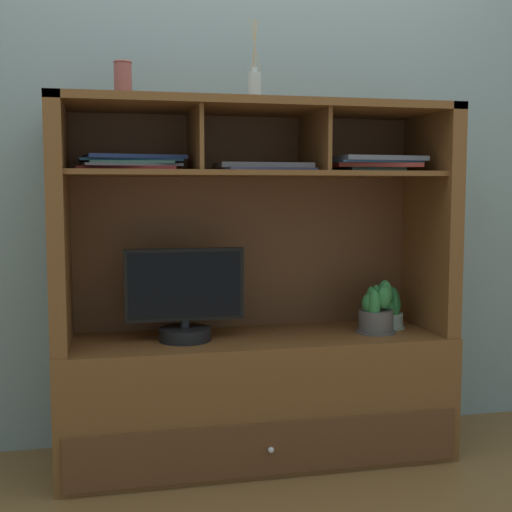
% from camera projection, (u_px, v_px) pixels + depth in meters
% --- Properties ---
extents(floor_plane, '(6.00, 6.00, 0.02)m').
position_uv_depth(floor_plane, '(256.00, 457.00, 2.78)').
color(floor_plane, brown).
rests_on(floor_plane, ground).
extents(back_wall, '(6.00, 0.02, 2.80)m').
position_uv_depth(back_wall, '(242.00, 117.00, 2.91)').
color(back_wall, gray).
rests_on(back_wall, ground).
extents(media_console, '(1.57, 0.51, 1.43)m').
position_uv_depth(media_console, '(255.00, 350.00, 2.75)').
color(media_console, brown).
rests_on(media_console, ground).
extents(tv_monitor, '(0.47, 0.20, 0.36)m').
position_uv_depth(tv_monitor, '(185.00, 301.00, 2.63)').
color(tv_monitor, black).
rests_on(tv_monitor, media_console).
extents(potted_orchid, '(0.16, 0.16, 0.22)m').
position_uv_depth(potted_orchid, '(376.00, 311.00, 2.78)').
color(potted_orchid, '#4D4848').
rests_on(potted_orchid, media_console).
extents(potted_fern, '(0.13, 0.13, 0.17)m').
position_uv_depth(potted_fern, '(390.00, 309.00, 2.88)').
color(potted_fern, '#8B9E95').
rests_on(potted_fern, media_console).
extents(magazine_stack_left, '(0.39, 0.35, 0.03)m').
position_uv_depth(magazine_stack_left, '(262.00, 167.00, 2.64)').
color(magazine_stack_left, '#2E2F4A').
rests_on(magazine_stack_left, media_console).
extents(magazine_stack_centre, '(0.41, 0.33, 0.06)m').
position_uv_depth(magazine_stack_centre, '(131.00, 163.00, 2.61)').
color(magazine_stack_centre, maroon).
rests_on(magazine_stack_centre, media_console).
extents(magazine_stack_right, '(0.39, 0.32, 0.06)m').
position_uv_depth(magazine_stack_right, '(372.00, 163.00, 2.76)').
color(magazine_stack_right, '#4B7264').
rests_on(magazine_stack_right, media_console).
extents(diffuser_bottle, '(0.05, 0.05, 0.33)m').
position_uv_depth(diffuser_bottle, '(255.00, 87.00, 2.66)').
color(diffuser_bottle, '#AFB5B3').
rests_on(diffuser_bottle, media_console).
extents(ceramic_vase, '(0.07, 0.07, 0.15)m').
position_uv_depth(ceramic_vase, '(123.00, 80.00, 2.55)').
color(ceramic_vase, brown).
rests_on(ceramic_vase, media_console).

